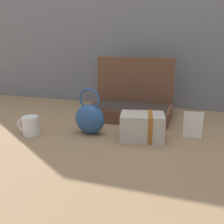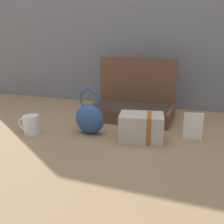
# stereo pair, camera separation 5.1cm
# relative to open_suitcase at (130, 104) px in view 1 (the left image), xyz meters

# --- Properties ---
(ground_plane) EXTENTS (6.00, 6.00, 0.00)m
(ground_plane) POSITION_rel_open_suitcase_xyz_m (-0.06, -0.25, -0.08)
(ground_plane) COLOR #8C6D4C
(back_wall) EXTENTS (3.20, 0.06, 1.40)m
(back_wall) POSITION_rel_open_suitcase_xyz_m (-0.06, 0.33, 0.62)
(back_wall) COLOR slate
(back_wall) RESTS_ON ground_plane
(open_suitcase) EXTENTS (0.49, 0.29, 0.35)m
(open_suitcase) POSITION_rel_open_suitcase_xyz_m (0.00, 0.00, 0.00)
(open_suitcase) COLOR brown
(open_suitcase) RESTS_ON ground_plane
(teal_pouch_handbag) EXTENTS (0.16, 0.10, 0.23)m
(teal_pouch_handbag) POSITION_rel_open_suitcase_xyz_m (-0.12, -0.34, 0.00)
(teal_pouch_handbag) COLOR #284C7F
(teal_pouch_handbag) RESTS_ON ground_plane
(cream_toiletry_bag) EXTENTS (0.23, 0.18, 0.13)m
(cream_toiletry_bag) POSITION_rel_open_suitcase_xyz_m (0.14, -0.34, -0.02)
(cream_toiletry_bag) COLOR #B2A899
(cream_toiletry_bag) RESTS_ON ground_plane
(coffee_mug) EXTENTS (0.12, 0.08, 0.09)m
(coffee_mug) POSITION_rel_open_suitcase_xyz_m (-0.39, -0.45, -0.03)
(coffee_mug) COLOR silver
(coffee_mug) RESTS_ON ground_plane
(info_card_left) EXTENTS (0.09, 0.02, 0.13)m
(info_card_left) POSITION_rel_open_suitcase_xyz_m (0.37, -0.25, -0.01)
(info_card_left) COLOR silver
(info_card_left) RESTS_ON ground_plane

